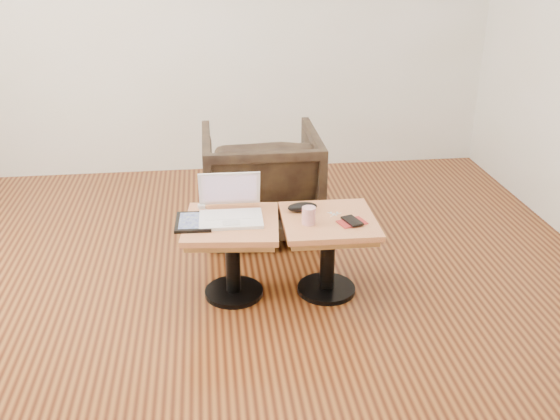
{
  "coord_description": "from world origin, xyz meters",
  "views": [
    {
      "loc": [
        -0.07,
        -2.79,
        1.86
      ],
      "look_at": [
        0.29,
        0.21,
        0.5
      ],
      "focal_mm": 40.0,
      "sensor_mm": 36.0,
      "label": 1
    }
  ],
  "objects": [
    {
      "name": "tablet",
      "position": [
        -0.16,
        0.2,
        0.46
      ],
      "size": [
        0.2,
        0.25,
        0.02
      ],
      "rotation": [
        0.0,
        0.0,
        -0.04
      ],
      "color": "black",
      "rests_on": "side_table_left"
    },
    {
      "name": "laptop",
      "position": [
        0.03,
        0.26,
        0.5
      ],
      "size": [
        0.34,
        0.32,
        0.23
      ],
      "rotation": [
        0.0,
        0.0,
        -0.02
      ],
      "color": "white",
      "rests_on": "side_table_left"
    },
    {
      "name": "glasses_case",
      "position": [
        0.43,
        0.28,
        0.48
      ],
      "size": [
        0.17,
        0.09,
        0.05
      ],
      "primitive_type": "ellipsoid",
      "rotation": [
        0.0,
        0.0,
        0.08
      ],
      "color": "black",
      "rests_on": "side_table_right"
    },
    {
      "name": "armchair",
      "position": [
        0.27,
        1.02,
        0.35
      ],
      "size": [
        0.75,
        0.77,
        0.7
      ],
      "primitive_type": "imported",
      "rotation": [
        0.0,
        0.0,
        3.14
      ],
      "color": "black",
      "rests_on": "ground"
    },
    {
      "name": "side_table_left",
      "position": [
        0.03,
        0.21,
        0.34
      ],
      "size": [
        0.55,
        0.55,
        0.45
      ],
      "rotation": [
        0.0,
        0.0,
        -0.1
      ],
      "color": "black",
      "rests_on": "ground"
    },
    {
      "name": "charging_adapter",
      "position": [
        -0.12,
        0.4,
        0.46
      ],
      "size": [
        0.04,
        0.04,
        0.02
      ],
      "primitive_type": "cube",
      "rotation": [
        0.0,
        0.0,
        0.23
      ],
      "color": "white",
      "rests_on": "side_table_left"
    },
    {
      "name": "phone_on_sleeve",
      "position": [
        0.66,
        0.11,
        0.46
      ],
      "size": [
        0.17,
        0.14,
        0.02
      ],
      "rotation": [
        0.0,
        0.0,
        0.32
      ],
      "color": "maroon",
      "rests_on": "side_table_right"
    },
    {
      "name": "earbuds_tangle",
      "position": [
        0.59,
        0.22,
        0.46
      ],
      "size": [
        0.07,
        0.05,
        0.01
      ],
      "color": "white",
      "rests_on": "side_table_right"
    },
    {
      "name": "striped_cup",
      "position": [
        0.43,
        0.12,
        0.5
      ],
      "size": [
        0.08,
        0.08,
        0.09
      ],
      "primitive_type": "cylinder",
      "rotation": [
        0.0,
        0.0,
        0.11
      ],
      "color": "#CE4D5F",
      "rests_on": "side_table_right"
    },
    {
      "name": "side_table_right",
      "position": [
        0.55,
        0.18,
        0.34
      ],
      "size": [
        0.51,
        0.51,
        0.45
      ],
      "rotation": [
        0.0,
        0.0,
        -0.02
      ],
      "color": "black",
      "rests_on": "ground"
    },
    {
      "name": "room_shell",
      "position": [
        0.0,
        0.0,
        1.35
      ],
      "size": [
        4.52,
        4.52,
        2.71
      ],
      "color": "#421C0D",
      "rests_on": "ground"
    }
  ]
}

